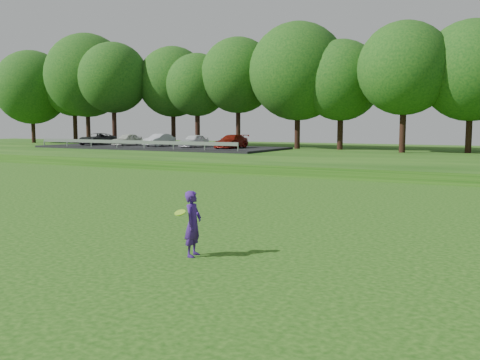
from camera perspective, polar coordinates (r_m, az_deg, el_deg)
The scene contains 6 objects.
ground at distance 11.64m, azimuth -13.37°, elevation -8.91°, with size 140.00×140.00×0.00m, color #133F0C.
berm at distance 43.06m, azimuth 18.62°, elevation 2.18°, with size 130.00×30.00×0.60m, color #133F0C.
walking_path at distance 29.45m, azimuth 13.72°, elevation 0.13°, with size 130.00×1.60×0.04m, color gray.
treeline at distance 47.20m, azimuth 19.83°, elevation 11.94°, with size 104.00×7.00×15.00m, color #0E3D11, non-canonical shape.
parking_lot at distance 52.01m, azimuth -8.91°, elevation 3.85°, with size 24.00×9.00×1.38m.
woman at distance 12.03m, azimuth -5.04°, elevation -4.65°, with size 0.45×0.77×1.48m.
Camera 1 is at (7.60, -8.30, 2.97)m, focal length 40.00 mm.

